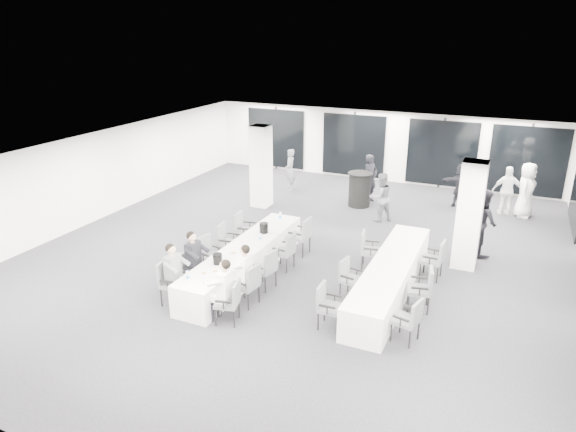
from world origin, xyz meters
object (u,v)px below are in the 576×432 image
object	(u,v)px
banquet_table_main	(245,260)
chair_main_left_second	(191,267)
chair_main_left_mid	(208,253)
standing_guest_f	(462,182)
banquet_table_side	(390,277)
standing_guest_g	(290,167)
standing_guest_b	(381,194)
standing_guest_h	(482,217)
chair_side_right_near	(410,318)
chair_main_right_fourth	(286,250)
chair_side_right_far	(436,257)
standing_guest_a	(370,175)
standing_guest_d	(508,187)
chair_main_right_second	(249,283)
chair_main_left_far	(244,228)
standing_guest_e	(527,187)
chair_main_right_mid	(266,267)
chair_main_left_fourth	(226,240)
chair_main_left_near	(169,279)
ice_bucket_near	(218,259)
chair_main_right_far	(302,234)
chair_main_right_near	(231,300)
chair_side_left_mid	(349,276)
cocktail_table	(360,189)
chair_side_right_mid	(423,286)
chair_side_left_near	(327,303)
chair_side_left_far	(368,248)

from	to	relation	value
banquet_table_main	chair_main_left_second	world-z (taller)	chair_main_left_second
chair_main_left_mid	standing_guest_f	distance (m)	9.48
banquet_table_side	standing_guest_g	xyz separation A→B (m)	(-5.45, 6.53, 0.51)
standing_guest_b	standing_guest_h	xyz separation A→B (m)	(3.13, -1.40, 0.15)
chair_side_right_near	banquet_table_main	bearing A→B (deg)	87.40
chair_main_right_fourth	standing_guest_h	size ratio (longest dim) A/B	0.45
chair_side_right_far	standing_guest_a	xyz separation A→B (m)	(-3.12, 5.23, 0.39)
standing_guest_d	standing_guest_f	world-z (taller)	standing_guest_d
chair_main_right_second	standing_guest_d	distance (m)	10.07
chair_main_left_far	standing_guest_e	xyz separation A→B (m)	(7.14, 5.97, 0.45)
chair_main_right_second	standing_guest_h	distance (m)	6.73
chair_main_right_mid	banquet_table_main	bearing A→B (deg)	74.04
chair_main_left_fourth	chair_main_left_far	size ratio (longest dim) A/B	1.00
banquet_table_side	standing_guest_e	size ratio (longest dim) A/B	2.44
standing_guest_f	chair_main_left_far	bearing A→B (deg)	58.56
chair_main_left_fourth	chair_main_right_second	world-z (taller)	chair_main_left_fourth
chair_main_left_mid	chair_main_right_second	distance (m)	1.93
standing_guest_b	standing_guest_h	world-z (taller)	standing_guest_h
banquet_table_main	standing_guest_h	size ratio (longest dim) A/B	2.39
chair_main_left_near	ice_bucket_near	distance (m)	1.16
standing_guest_f	ice_bucket_near	distance (m)	9.77
chair_main_right_far	standing_guest_f	xyz separation A→B (m)	(3.45, 5.91, 0.29)
chair_main_right_near	chair_side_right_near	world-z (taller)	chair_main_right_near
chair_main_left_second	standing_guest_b	bearing A→B (deg)	156.12
chair_main_left_second	chair_main_left_far	bearing A→B (deg)	-178.63
standing_guest_f	chair_main_left_second	bearing A→B (deg)	68.12
chair_main_left_second	standing_guest_b	distance (m)	6.94
chair_side_left_mid	standing_guest_g	xyz separation A→B (m)	(-4.62, 7.11, 0.37)
standing_guest_a	chair_side_right_near	bearing A→B (deg)	-129.85
cocktail_table	chair_side_right_mid	bearing A→B (deg)	-62.13
chair_main_right_fourth	standing_guest_b	world-z (taller)	standing_guest_b
chair_main_left_second	chair_side_right_mid	bearing A→B (deg)	104.03
chair_main_right_near	chair_side_left_near	bearing A→B (deg)	-84.83
chair_main_left_near	chair_side_left_mid	bearing A→B (deg)	108.20
chair_main_right_mid	standing_guest_d	size ratio (longest dim) A/B	0.53
chair_side_left_near	chair_side_right_mid	size ratio (longest dim) A/B	0.96
chair_main_left_near	chair_main_left_far	size ratio (longest dim) A/B	0.99
chair_main_right_fourth	standing_guest_h	xyz separation A→B (m)	(4.40, 3.06, 0.50)
chair_main_left_near	standing_guest_g	bearing A→B (deg)	176.46
chair_main_left_near	chair_main_left_mid	xyz separation A→B (m)	(0.00, 1.59, -0.01)
banquet_table_main	standing_guest_b	bearing A→B (deg)	67.76
banquet_table_main	standing_guest_e	world-z (taller)	standing_guest_e
banquet_table_side	chair_main_right_far	world-z (taller)	chair_main_right_far
chair_main_left_near	standing_guest_a	xyz separation A→B (m)	(2.10, 8.86, 0.39)
banquet_table_main	chair_side_right_far	xyz separation A→B (m)	(4.38, 1.69, 0.20)
chair_side_left_mid	cocktail_table	bearing A→B (deg)	-155.17
chair_side_left_far	standing_guest_h	world-z (taller)	standing_guest_h
chair_main_right_near	ice_bucket_near	size ratio (longest dim) A/B	3.89
chair_side_left_near	banquet_table_side	bearing A→B (deg)	155.92
chair_main_left_far	chair_side_left_far	world-z (taller)	chair_main_left_far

